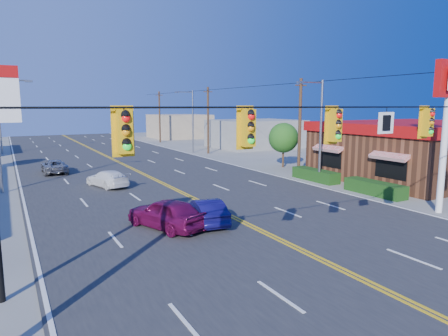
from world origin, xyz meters
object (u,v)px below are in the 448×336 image
kfc (416,150)px  car_magenta (166,214)px  signal_span (358,141)px  kfc_pylon (447,106)px  car_blue (206,212)px  car_white (107,179)px  car_silver (54,167)px

kfc → car_magenta: (-23.76, -3.51, -1.62)m
signal_span → kfc_pylon: (11.12, 4.00, 1.16)m
kfc_pylon → car_magenta: 16.39m
kfc → car_blue: (-21.65, -3.66, -1.74)m
car_white → car_silver: 8.97m
car_magenta → car_blue: (2.11, -0.14, -0.12)m
car_silver → kfc_pylon: bearing=126.1°
car_silver → car_blue: bearing=104.4°
kfc → kfc_pylon: kfc_pylon is taller
car_white → car_magenta: bearing=74.2°
car_blue → car_silver: size_ratio=0.89×
car_magenta → car_white: bearing=-109.7°
signal_span → kfc: size_ratio=1.49×
car_magenta → signal_span: bearing=93.2°
kfc_pylon → car_silver: bearing=125.6°
signal_span → car_silver: bearing=103.1°
car_magenta → car_blue: size_ratio=1.15×
kfc → car_blue: kfc is taller
kfc_pylon → car_silver: (-17.84, 24.89, -5.44)m
car_magenta → car_silver: bearing=-102.3°
signal_span → kfc: bearing=30.9°
signal_span → car_white: bearing=100.9°
signal_span → car_white: signal_span is taller
kfc → car_magenta: kfc is taller
kfc → car_white: bearing=160.7°
car_silver → signal_span: bearing=103.6°
signal_span → car_silver: signal_span is taller
car_magenta → car_white: car_magenta is taller
signal_span → car_silver: (-6.72, 28.89, -4.28)m
car_white → car_silver: (-2.79, 8.52, -0.00)m
signal_span → car_blue: (-1.63, 8.34, -4.24)m
kfc_pylon → car_blue: kfc_pylon is taller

